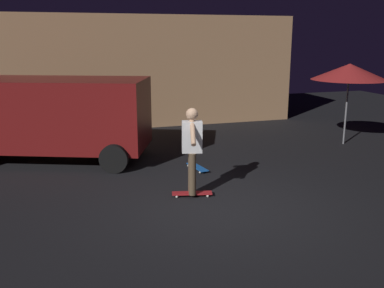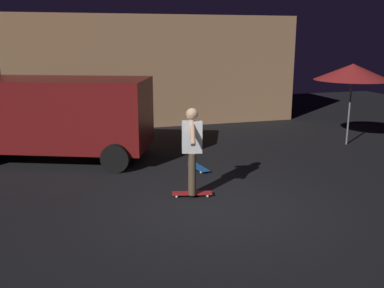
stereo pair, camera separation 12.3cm
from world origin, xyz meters
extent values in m
plane|color=black|center=(0.00, 0.00, 0.00)|extent=(28.00, 28.00, 0.00)
cube|color=#AD7F56|center=(0.56, 9.08, 1.87)|extent=(9.93, 3.51, 3.74)
cube|color=maroon|center=(-2.82, 4.19, 1.18)|extent=(4.98, 3.46, 1.70)
cylinder|color=black|center=(-4.08, 5.75, 0.33)|extent=(0.69, 0.45, 0.66)
cylinder|color=black|center=(-1.56, 2.62, 0.33)|extent=(0.69, 0.45, 0.66)
cylinder|color=black|center=(-0.83, 4.46, 0.33)|extent=(0.69, 0.45, 0.66)
cylinder|color=slate|center=(5.16, 3.41, 1.10)|extent=(0.05, 0.05, 2.20)
cone|color=#A52626|center=(5.16, 3.41, 2.08)|extent=(2.10, 2.10, 0.45)
cube|color=#AD1E23|center=(-0.31, 0.64, 0.06)|extent=(0.81, 0.38, 0.02)
sphere|color=silver|center=(0.00, 0.66, 0.03)|extent=(0.05, 0.05, 0.05)
sphere|color=silver|center=(-0.04, 0.49, 0.03)|extent=(0.05, 0.05, 0.05)
sphere|color=silver|center=(-0.58, 0.80, 0.03)|extent=(0.05, 0.05, 0.05)
sphere|color=silver|center=(-0.62, 0.63, 0.03)|extent=(0.05, 0.05, 0.05)
cube|color=#1959B2|center=(0.33, 2.28, 0.06)|extent=(0.33, 0.80, 0.02)
sphere|color=silver|center=(0.46, 1.99, 0.03)|extent=(0.05, 0.05, 0.05)
sphere|color=silver|center=(0.29, 1.97, 0.03)|extent=(0.05, 0.05, 0.05)
sphere|color=silver|center=(0.36, 2.59, 0.03)|extent=(0.05, 0.05, 0.05)
sphere|color=silver|center=(0.19, 2.56, 0.03)|extent=(0.05, 0.05, 0.05)
cylinder|color=brown|center=(-0.28, 0.75, 0.48)|extent=(0.14, 0.14, 0.82)
cylinder|color=brown|center=(-0.33, 0.54, 0.48)|extent=(0.14, 0.14, 0.82)
cube|color=white|center=(-0.31, 0.64, 1.19)|extent=(0.42, 0.30, 0.60)
sphere|color=tan|center=(-0.31, 0.64, 1.62)|extent=(0.23, 0.23, 0.23)
cylinder|color=tan|center=(-0.26, 0.86, 1.34)|extent=(0.21, 0.55, 0.46)
cylinder|color=tan|center=(-0.36, 0.43, 1.34)|extent=(0.21, 0.55, 0.46)
camera|label=1|loc=(-2.66, -6.96, 3.03)|focal=40.49mm
camera|label=2|loc=(-2.54, -6.99, 3.03)|focal=40.49mm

